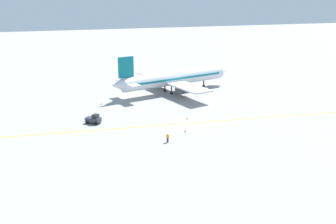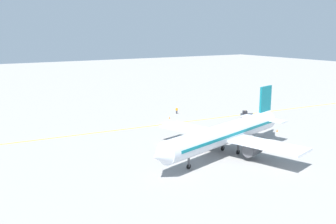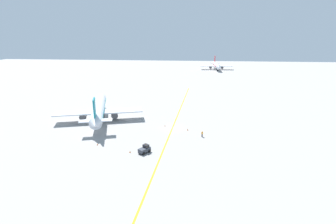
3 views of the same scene
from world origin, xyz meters
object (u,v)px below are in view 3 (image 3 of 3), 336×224
(traffic_cone_by_wingtip, at_px, (130,152))
(traffic_cone_near_nose, at_px, (188,129))
(airplane_at_gate, at_px, (99,109))
(traffic_cone_mid_apron, at_px, (165,125))
(traffic_cone_far_edge, at_px, (97,144))
(airplane_distant_taxiing, at_px, (216,65))
(baggage_tug_dark, at_px, (145,149))
(ground_crew_worker, at_px, (202,134))

(traffic_cone_by_wingtip, bearing_deg, traffic_cone_near_nose, 50.72)
(airplane_at_gate, bearing_deg, traffic_cone_mid_apron, -9.86)
(airplane_at_gate, distance_m, traffic_cone_far_edge, 20.90)
(traffic_cone_mid_apron, bearing_deg, airplane_distant_taxiing, 78.88)
(airplane_distant_taxiing, height_order, baggage_tug_dark, airplane_distant_taxiing)
(baggage_tug_dark, distance_m, traffic_cone_far_edge, 13.28)
(airplane_distant_taxiing, bearing_deg, baggage_tug_dark, -100.81)
(airplane_at_gate, height_order, traffic_cone_far_edge, airplane_at_gate)
(traffic_cone_near_nose, bearing_deg, airplane_at_gate, 167.14)
(traffic_cone_mid_apron, bearing_deg, baggage_tug_dark, -98.62)
(traffic_cone_far_edge, bearing_deg, ground_crew_worker, 16.98)
(baggage_tug_dark, height_order, traffic_cone_by_wingtip, baggage_tug_dark)
(ground_crew_worker, xyz_separation_m, traffic_cone_near_nose, (-4.09, 4.70, -0.63))
(airplane_at_gate, height_order, traffic_cone_near_nose, airplane_at_gate)
(traffic_cone_near_nose, relative_size, traffic_cone_by_wingtip, 1.00)
(airplane_at_gate, xyz_separation_m, traffic_cone_near_nose, (29.23, -6.67, -3.43))
(baggage_tug_dark, xyz_separation_m, ground_crew_worker, (14.03, 11.37, 0.01))
(baggage_tug_dark, relative_size, ground_crew_worker, 1.97)
(ground_crew_worker, relative_size, traffic_cone_by_wingtip, 3.05)
(baggage_tug_dark, bearing_deg, traffic_cone_far_edge, 166.30)
(baggage_tug_dark, distance_m, traffic_cone_mid_apron, 19.11)
(traffic_cone_far_edge, bearing_deg, traffic_cone_mid_apron, 44.98)
(airplane_distant_taxiing, bearing_deg, traffic_cone_near_nose, -97.99)
(ground_crew_worker, bearing_deg, baggage_tug_dark, -140.99)
(baggage_tug_dark, relative_size, traffic_cone_near_nose, 6.03)
(airplane_distant_taxiing, bearing_deg, traffic_cone_by_wingtip, -102.06)
(ground_crew_worker, bearing_deg, traffic_cone_mid_apron, 146.04)
(ground_crew_worker, bearing_deg, airplane_at_gate, 161.15)
(airplane_at_gate, relative_size, traffic_cone_far_edge, 63.44)
(airplane_distant_taxiing, distance_m, baggage_tug_dark, 154.83)
(ground_crew_worker, bearing_deg, traffic_cone_by_wingtip, -146.17)
(airplane_distant_taxiing, relative_size, ground_crew_worker, 19.02)
(ground_crew_worker, distance_m, traffic_cone_mid_apron, 13.48)
(airplane_distant_taxiing, relative_size, traffic_cone_near_nose, 58.09)
(ground_crew_worker, distance_m, traffic_cone_by_wingtip, 21.13)
(airplane_distant_taxiing, relative_size, traffic_cone_far_edge, 58.09)
(airplane_at_gate, xyz_separation_m, traffic_cone_by_wingtip, (15.77, -23.13, -3.43))
(baggage_tug_dark, relative_size, traffic_cone_mid_apron, 6.03)
(baggage_tug_dark, bearing_deg, airplane_at_gate, 130.30)
(traffic_cone_near_nose, distance_m, traffic_cone_far_edge, 26.24)
(traffic_cone_near_nose, bearing_deg, traffic_cone_mid_apron, 158.27)
(airplane_distant_taxiing, bearing_deg, traffic_cone_far_edge, -105.73)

